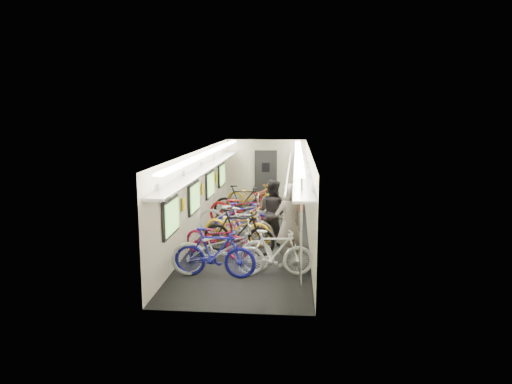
% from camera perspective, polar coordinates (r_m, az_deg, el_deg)
% --- Properties ---
extents(train_car_shell, '(10.00, 10.00, 10.00)m').
position_cam_1_polar(train_car_shell, '(13.20, -1.54, 2.31)').
color(train_car_shell, black).
rests_on(train_car_shell, ground).
extents(bicycle_0, '(2.25, 1.13, 1.13)m').
position_cam_1_polar(bicycle_0, '(9.72, -4.24, -7.06)').
color(bicycle_0, '#AEAFB3').
rests_on(bicycle_0, ground).
extents(bicycle_1, '(1.79, 0.65, 1.05)m').
position_cam_1_polar(bicycle_1, '(9.56, -5.19, -7.58)').
color(bicycle_1, '#181890').
rests_on(bicycle_1, ground).
extents(bicycle_2, '(1.84, 1.24, 0.92)m').
position_cam_1_polar(bicycle_2, '(10.91, -4.97, -5.76)').
color(bicycle_2, maroon).
rests_on(bicycle_2, ground).
extents(bicycle_3, '(1.92, 0.96, 1.11)m').
position_cam_1_polar(bicycle_3, '(11.05, -2.21, -5.00)').
color(bicycle_3, black).
rests_on(bicycle_3, ground).
extents(bicycle_4, '(1.98, 1.18, 0.98)m').
position_cam_1_polar(bicycle_4, '(11.89, -2.35, -4.24)').
color(bicycle_4, '#F3AC16').
rests_on(bicycle_4, ground).
extents(bicycle_5, '(1.62, 0.72, 0.94)m').
position_cam_1_polar(bicycle_5, '(12.01, -1.43, -4.20)').
color(bicycle_5, silver).
rests_on(bicycle_5, ground).
extents(bicycle_6, '(2.23, 0.87, 1.15)m').
position_cam_1_polar(bicycle_6, '(12.76, -2.38, -2.88)').
color(bicycle_6, '#A5A6A9').
rests_on(bicycle_6, ground).
extents(bicycle_7, '(1.64, 0.96, 0.95)m').
position_cam_1_polar(bicycle_7, '(12.72, -1.80, -3.39)').
color(bicycle_7, '#281BA4').
rests_on(bicycle_7, ground).
extents(bicycle_8, '(2.34, 1.49, 1.16)m').
position_cam_1_polar(bicycle_8, '(13.56, -1.77, -2.10)').
color(bicycle_8, maroon).
rests_on(bicycle_8, ground).
extents(bicycle_9, '(1.89, 0.70, 1.11)m').
position_cam_1_polar(bicycle_9, '(14.69, -1.71, -1.27)').
color(bicycle_9, black).
rests_on(bicycle_9, ground).
extents(bicycle_10, '(2.03, 1.16, 1.01)m').
position_cam_1_polar(bicycle_10, '(15.91, -0.44, -0.59)').
color(bicycle_10, '#C58612').
rests_on(bicycle_10, ground).
extents(bicycle_11, '(1.71, 0.67, 1.00)m').
position_cam_1_polar(bicycle_11, '(9.62, 2.25, -7.62)').
color(bicycle_11, white).
rests_on(bicycle_11, ground).
extents(passenger_near, '(0.82, 0.75, 1.88)m').
position_cam_1_polar(passenger_near, '(10.09, 4.12, -4.20)').
color(passenger_near, slate).
rests_on(passenger_near, ground).
extents(passenger_mid, '(1.02, 0.93, 1.69)m').
position_cam_1_polar(passenger_mid, '(11.95, 2.04, -2.44)').
color(passenger_mid, black).
rests_on(passenger_mid, ground).
extents(backpack, '(0.28, 0.17, 0.38)m').
position_cam_1_polar(backpack, '(10.85, 5.25, -1.38)').
color(backpack, red).
rests_on(backpack, passenger_near).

